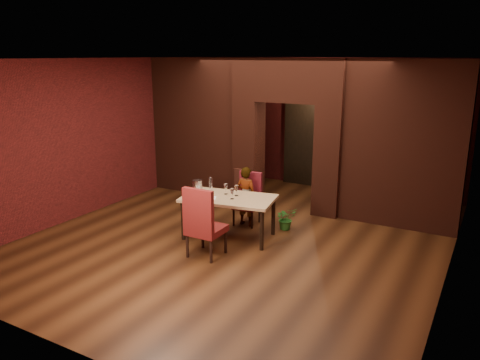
# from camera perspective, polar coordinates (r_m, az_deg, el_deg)

# --- Properties ---
(floor) EXTENTS (8.00, 8.00, 0.00)m
(floor) POSITION_cam_1_polar(r_m,az_deg,el_deg) (8.77, 0.30, -6.83)
(floor) COLOR #422310
(floor) RESTS_ON ground
(ceiling) EXTENTS (7.00, 8.00, 0.04)m
(ceiling) POSITION_cam_1_polar(r_m,az_deg,el_deg) (8.13, 0.34, 14.58)
(ceiling) COLOR silver
(ceiling) RESTS_ON ground
(wall_back) EXTENTS (7.00, 0.04, 3.20)m
(wall_back) POSITION_cam_1_polar(r_m,az_deg,el_deg) (11.91, 9.75, 6.80)
(wall_back) COLOR maroon
(wall_back) RESTS_ON ground
(wall_front) EXTENTS (7.00, 0.04, 3.20)m
(wall_front) POSITION_cam_1_polar(r_m,az_deg,el_deg) (5.29, -21.24, -4.40)
(wall_front) COLOR maroon
(wall_front) RESTS_ON ground
(wall_left) EXTENTS (0.04, 8.00, 3.20)m
(wall_left) POSITION_cam_1_polar(r_m,az_deg,el_deg) (10.43, -16.83, 5.22)
(wall_left) COLOR maroon
(wall_left) RESTS_ON ground
(wall_right) EXTENTS (0.04, 8.00, 3.20)m
(wall_right) POSITION_cam_1_polar(r_m,az_deg,el_deg) (7.32, 25.04, 0.44)
(wall_right) COLOR maroon
(wall_right) RESTS_ON ground
(pillar_left) EXTENTS (0.55, 0.55, 2.30)m
(pillar_left) POSITION_cam_1_polar(r_m,az_deg,el_deg) (10.56, 1.07, 3.49)
(pillar_left) COLOR maroon
(pillar_left) RESTS_ON ground
(pillar_right) EXTENTS (0.55, 0.55, 2.30)m
(pillar_right) POSITION_cam_1_polar(r_m,az_deg,el_deg) (9.82, 10.88, 2.34)
(pillar_right) COLOR maroon
(pillar_right) RESTS_ON ground
(lintel) EXTENTS (2.45, 0.55, 0.90)m
(lintel) POSITION_cam_1_polar(r_m,az_deg,el_deg) (9.94, 6.05, 12.00)
(lintel) COLOR maroon
(lintel) RESTS_ON ground
(wing_wall_left) EXTENTS (2.28, 0.35, 3.20)m
(wing_wall_left) POSITION_cam_1_polar(r_m,az_deg,el_deg) (11.21, -5.34, 6.44)
(wing_wall_left) COLOR maroon
(wing_wall_left) RESTS_ON ground
(wing_wall_right) EXTENTS (2.28, 0.35, 3.20)m
(wing_wall_right) POSITION_cam_1_polar(r_m,az_deg,el_deg) (9.40, 19.21, 4.00)
(wing_wall_right) COLOR maroon
(wing_wall_right) RESTS_ON ground
(vent_panel) EXTENTS (0.40, 0.03, 0.50)m
(vent_panel) POSITION_cam_1_polar(r_m,az_deg,el_deg) (10.44, 0.29, -0.02)
(vent_panel) COLOR #98412C
(vent_panel) RESTS_ON ground
(rear_door) EXTENTS (0.90, 0.08, 2.10)m
(rear_door) POSITION_cam_1_polar(r_m,az_deg,el_deg) (12.08, 7.75, 4.35)
(rear_door) COLOR black
(rear_door) RESTS_ON ground
(rear_door_frame) EXTENTS (1.02, 0.04, 2.22)m
(rear_door_frame) POSITION_cam_1_polar(r_m,az_deg,el_deg) (12.04, 7.68, 4.32)
(rear_door_frame) COLOR black
(rear_door_frame) RESTS_ON ground
(dining_table) EXTENTS (1.79, 1.21, 0.77)m
(dining_table) POSITION_cam_1_polar(r_m,az_deg,el_deg) (8.59, -1.38, -4.54)
(dining_table) COLOR tan
(dining_table) RESTS_ON ground
(chair_far) EXTENTS (0.51, 0.51, 1.03)m
(chair_far) POSITION_cam_1_polar(r_m,az_deg,el_deg) (9.21, 0.83, -2.35)
(chair_far) COLOR maroon
(chair_far) RESTS_ON ground
(chair_near) EXTENTS (0.56, 0.56, 1.21)m
(chair_near) POSITION_cam_1_polar(r_m,az_deg,el_deg) (7.77, -4.14, -5.01)
(chair_near) COLOR maroon
(chair_near) RESTS_ON ground
(person_seated) EXTENTS (0.46, 0.33, 1.18)m
(person_seated) POSITION_cam_1_polar(r_m,az_deg,el_deg) (9.14, 0.77, -1.98)
(person_seated) COLOR white
(person_seated) RESTS_ON ground
(wine_glass_a) EXTENTS (0.08, 0.08, 0.20)m
(wine_glass_a) POSITION_cam_1_polar(r_m,az_deg,el_deg) (8.61, -1.73, -1.10)
(wine_glass_a) COLOR white
(wine_glass_a) RESTS_ON dining_table
(wine_glass_b) EXTENTS (0.08, 0.08, 0.20)m
(wine_glass_b) POSITION_cam_1_polar(r_m,az_deg,el_deg) (8.51, -0.45, -1.29)
(wine_glass_b) COLOR silver
(wine_glass_b) RESTS_ON dining_table
(wine_glass_c) EXTENTS (0.08, 0.08, 0.19)m
(wine_glass_c) POSITION_cam_1_polar(r_m,az_deg,el_deg) (8.32, -0.97, -1.69)
(wine_glass_c) COLOR white
(wine_glass_c) RESTS_ON dining_table
(tasting_sheet) EXTENTS (0.36, 0.32, 0.00)m
(tasting_sheet) POSITION_cam_1_polar(r_m,az_deg,el_deg) (8.42, -3.95, -2.19)
(tasting_sheet) COLOR white
(tasting_sheet) RESTS_ON dining_table
(wine_bucket) EXTENTS (0.19, 0.19, 0.23)m
(wine_bucket) POSITION_cam_1_polar(r_m,az_deg,el_deg) (8.78, -5.20, -0.73)
(wine_bucket) COLOR silver
(wine_bucket) RESTS_ON dining_table
(water_bottle) EXTENTS (0.07, 0.07, 0.30)m
(water_bottle) POSITION_cam_1_polar(r_m,az_deg,el_deg) (8.72, -3.60, -0.57)
(water_bottle) COLOR white
(water_bottle) RESTS_ON dining_table
(potted_plant) EXTENTS (0.52, 0.52, 0.44)m
(potted_plant) POSITION_cam_1_polar(r_m,az_deg,el_deg) (9.06, 5.62, -4.67)
(potted_plant) COLOR #256820
(potted_plant) RESTS_ON ground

